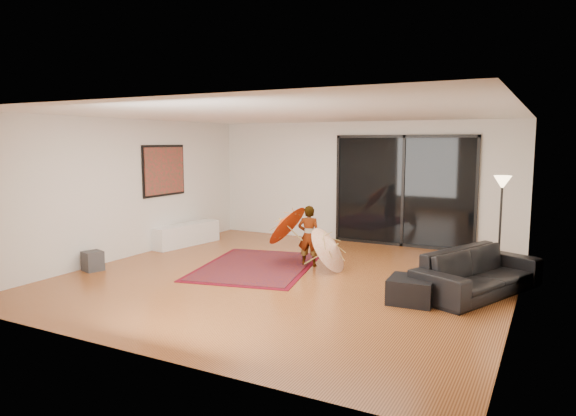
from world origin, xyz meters
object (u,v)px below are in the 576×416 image
Objects in this scene: sofa at (478,272)px; ottoman at (412,290)px; child at (309,236)px; media_console at (186,234)px.

ottoman is at bearing 163.08° from sofa.
ottoman is 2.57m from child.
sofa is 3.01m from child.
media_console is 2.72× the size of ottoman.
media_console is at bearing 162.15° from ottoman.
sofa is at bearing 158.31° from child.
sofa is 1.19m from ottoman.
sofa is 2.01× the size of child.
media_console is at bearing -23.07° from child.
child is at bearing -0.10° from media_console.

